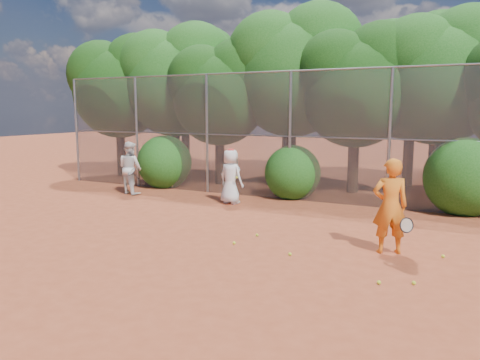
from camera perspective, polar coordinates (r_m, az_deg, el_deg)
The scene contains 23 objects.
ground at distance 9.26m, azimuth -1.37°, elevation -9.27°, with size 80.00×80.00×0.00m, color #993F22.
fence_back at distance 14.45m, azimuth 9.40°, elevation 5.38°, with size 20.05×0.09×4.03m.
tree_0 at distance 20.87m, azimuth -14.40°, elevation 11.36°, with size 4.38×3.81×6.00m.
tree_1 at distance 19.77m, azimuth -7.82°, elevation 12.38°, with size 4.64×4.03×6.35m.
tree_2 at distance 17.83m, azimuth -2.32°, elevation 11.00°, with size 3.99×3.47×5.47m.
tree_3 at distance 17.77m, azimuth 6.61°, elevation 13.59°, with size 4.89×4.26×6.70m.
tree_4 at distance 16.44m, azimuth 14.19°, elevation 11.56°, with size 4.19×3.64×5.73m.
tree_5 at distance 16.90m, azimuth 23.33°, elevation 12.03°, with size 4.51×3.92×6.17m.
tree_9 at distance 22.24m, azimuth -6.59°, elevation 12.43°, with size 4.83×4.20×6.62m.
tree_10 at distance 20.19m, azimuth 6.08°, elevation 13.66°, with size 5.15×4.48×7.06m.
tree_11 at distance 18.59m, azimuth 20.51°, elevation 12.17°, with size 4.64×4.03×6.35m.
bush_0 at distance 17.44m, azimuth -9.19°, elevation 2.45°, with size 2.00×2.00×2.00m, color #184E13.
bush_1 at distance 15.12m, azimuth 6.43°, elevation 1.19°, with size 1.80×1.80×1.80m, color #184E13.
bush_2 at distance 14.20m, azimuth 25.76°, elevation 0.71°, with size 2.20×2.20×2.20m, color #184E13.
player_yellow at distance 9.69m, azimuth 17.84°, elevation -3.06°, with size 0.90×0.69×1.90m.
player_teen at distance 14.11m, azimuth -1.14°, elevation 0.45°, with size 0.90×0.68×1.68m.
player_white at distance 16.18m, azimuth -13.22°, elevation 1.45°, with size 0.99×0.89×1.77m.
ball_0 at distance 8.32m, azimuth 20.44°, elevation -11.67°, with size 0.07×0.07×0.07m, color #C1D927.
ball_1 at distance 9.95m, azimuth 23.52°, elevation -8.52°, with size 0.07×0.07×0.07m, color #C1D927.
ball_2 at distance 9.32m, azimuth 6.11°, elevation -8.97°, with size 0.07×0.07×0.07m, color #C1D927.
ball_3 at distance 8.17m, azimuth 16.58°, elevation -11.88°, with size 0.07×0.07×0.07m, color #C1D927.
ball_4 at distance 10.62m, azimuth 2.09°, elevation -6.72°, with size 0.07×0.07×0.07m, color #C1D927.
ball_6 at distance 10.01m, azimuth -0.72°, elevation -7.68°, with size 0.07×0.07×0.07m, color #C1D927.
Camera 1 is at (4.12, -7.79, 2.85)m, focal length 35.00 mm.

